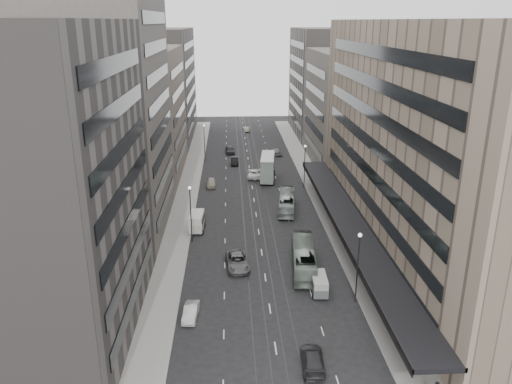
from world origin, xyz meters
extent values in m
plane|color=black|center=(0.00, 0.00, 0.00)|extent=(220.00, 220.00, 0.00)
cube|color=gray|center=(12.00, 37.50, 0.07)|extent=(4.00, 125.00, 0.15)
cube|color=gray|center=(-12.00, 37.50, 0.07)|extent=(4.00, 125.00, 0.15)
cube|color=gray|center=(21.50, 8.00, 15.00)|extent=(15.00, 60.00, 30.00)
cube|color=black|center=(12.00, 8.00, 4.00)|extent=(4.40, 60.00, 0.50)
cube|color=#534C48|center=(21.50, 52.00, 12.00)|extent=(15.00, 28.00, 24.00)
cube|color=#605A57|center=(21.50, 82.00, 14.00)|extent=(15.00, 32.00, 28.00)
cube|color=#605A57|center=(-21.50, -8.00, 15.00)|extent=(15.00, 28.00, 30.00)
cube|color=#534C48|center=(-21.50, 19.00, 17.00)|extent=(15.00, 26.00, 34.00)
cube|color=#736459|center=(-21.50, 46.00, 12.50)|extent=(15.00, 28.00, 25.00)
cube|color=#605A57|center=(-21.50, 79.00, 14.00)|extent=(15.00, 38.00, 28.00)
cylinder|color=#262628|center=(9.70, -5.00, 4.00)|extent=(0.16, 0.16, 8.00)
sphere|color=silver|center=(9.70, -5.00, 8.10)|extent=(0.44, 0.44, 0.44)
cylinder|color=#262628|center=(9.70, 35.00, 4.00)|extent=(0.16, 0.16, 8.00)
sphere|color=silver|center=(9.70, 35.00, 8.10)|extent=(0.44, 0.44, 0.44)
cylinder|color=#262628|center=(-9.70, 12.00, 4.00)|extent=(0.16, 0.16, 8.00)
sphere|color=silver|center=(-9.70, 12.00, 8.10)|extent=(0.44, 0.44, 0.44)
cylinder|color=#262628|center=(-9.70, 55.00, 4.00)|extent=(0.16, 0.16, 8.00)
sphere|color=silver|center=(-9.70, 55.00, 8.10)|extent=(0.44, 0.44, 0.44)
imported|color=gray|center=(4.97, 2.85, 1.61)|extent=(3.86, 11.77, 3.22)
imported|color=#939F96|center=(5.18, 23.62, 1.45)|extent=(3.85, 10.67, 2.91)
cube|color=slate|center=(3.24, 40.54, 1.64)|extent=(3.45, 9.19, 2.29)
cube|color=slate|center=(3.24, 40.54, 3.79)|extent=(3.36, 8.83, 1.99)
cube|color=silver|center=(3.24, 40.54, 4.84)|extent=(3.45, 9.19, 0.12)
cylinder|color=black|center=(1.65, 37.46, 0.50)|extent=(0.39, 1.02, 1.00)
cylinder|color=black|center=(4.13, 37.19, 0.50)|extent=(0.39, 1.02, 1.00)
cylinder|color=black|center=(2.35, 43.88, 0.50)|extent=(0.39, 1.02, 1.00)
cylinder|color=black|center=(4.83, 43.61, 0.50)|extent=(0.39, 1.02, 1.00)
cube|color=#545A5C|center=(5.94, -2.92, 0.81)|extent=(1.86, 4.04, 1.03)
cube|color=#ADAEA9|center=(5.94, -2.92, 1.73)|extent=(1.82, 3.96, 0.81)
cylinder|color=black|center=(5.04, -4.18, 0.30)|extent=(0.20, 0.60, 0.59)
cylinder|color=black|center=(6.70, -4.26, 0.30)|extent=(0.20, 0.60, 0.59)
cylinder|color=black|center=(5.17, -1.57, 0.30)|extent=(0.20, 0.60, 0.59)
cylinder|color=black|center=(6.83, -1.65, 0.30)|extent=(0.20, 0.60, 0.59)
cube|color=beige|center=(-9.20, 15.98, 1.02)|extent=(2.22, 4.47, 1.34)
cube|color=silver|center=(-9.20, 15.98, 2.22)|extent=(2.17, 4.38, 1.06)
cylinder|color=black|center=(-10.27, 14.60, 0.35)|extent=(0.24, 0.71, 0.70)
cylinder|color=black|center=(-8.30, 14.48, 0.35)|extent=(0.24, 0.71, 0.70)
cylinder|color=black|center=(-10.10, 17.47, 0.35)|extent=(0.24, 0.71, 0.70)
cylinder|color=black|center=(-8.13, 17.36, 0.35)|extent=(0.24, 0.71, 0.70)
imported|color=beige|center=(-8.50, -7.28, 0.67)|extent=(1.76, 4.18, 1.34)
imported|color=#5A5A5C|center=(-3.37, 3.85, 0.83)|extent=(3.28, 6.20, 1.66)
imported|color=#29292C|center=(3.10, -15.78, 0.73)|extent=(2.40, 5.18, 1.47)
imported|color=#9F9584|center=(-7.72, 36.84, 0.77)|extent=(1.92, 4.58, 1.55)
imported|color=black|center=(-3.09, 52.06, 0.77)|extent=(1.70, 4.69, 1.54)
imported|color=white|center=(0.76, 42.42, 0.82)|extent=(3.03, 6.06, 1.65)
imported|color=slate|center=(6.78, 59.97, 0.71)|extent=(2.42, 5.07, 1.43)
imported|color=#252528|center=(-4.08, 61.80, 0.85)|extent=(2.32, 5.12, 1.71)
imported|color=#9D9582|center=(0.81, 86.24, 0.68)|extent=(1.68, 4.19, 1.35)
camera|label=1|loc=(-4.05, -53.28, 29.85)|focal=35.00mm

